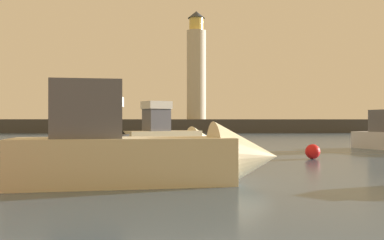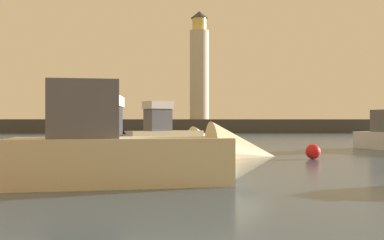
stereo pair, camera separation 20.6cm
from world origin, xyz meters
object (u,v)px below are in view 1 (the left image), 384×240
motorboat_1 (153,152)px  mooring_buoy (313,152)px  motorboat_5 (107,137)px  motorboat_0 (170,134)px  lighthouse (196,68)px

motorboat_1 → mooring_buoy: motorboat_1 is taller
motorboat_1 → motorboat_5: bearing=105.8°
motorboat_0 → motorboat_1: motorboat_0 is taller
motorboat_0 → motorboat_1: 18.83m
motorboat_0 → mooring_buoy: bearing=-55.2°
lighthouse → motorboat_1: (-4.43, -62.50, -10.05)m
mooring_buoy → lighthouse: bearing=93.2°
motorboat_1 → lighthouse: bearing=85.9°
lighthouse → motorboat_0: 45.00m
motorboat_0 → motorboat_5: 9.22m
lighthouse → motorboat_1: size_ratio=2.24×
lighthouse → mooring_buoy: 55.13m
lighthouse → motorboat_1: bearing=-94.1°
motorboat_1 → motorboat_5: (-2.89, 10.18, 0.09)m
motorboat_5 → mooring_buoy: size_ratio=9.94×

